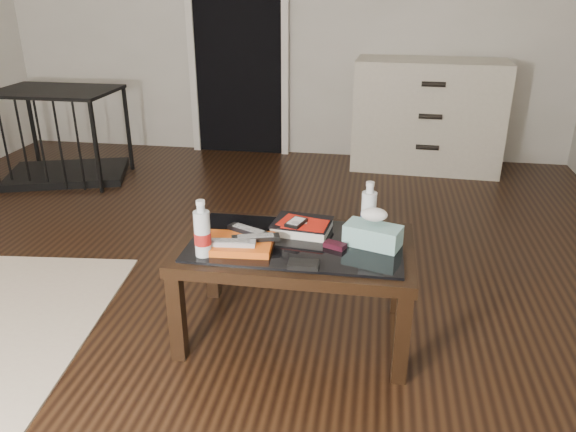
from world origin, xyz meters
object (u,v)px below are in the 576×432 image
(dresser, at_px, (428,115))
(textbook, at_px, (302,226))
(tissue_box, at_px, (373,235))
(coffee_table, at_px, (296,255))
(water_bottle_left, at_px, (202,228))
(water_bottle_right, at_px, (369,208))
(pet_crate, at_px, (64,150))

(dresser, bearing_deg, textbook, -103.12)
(tissue_box, bearing_deg, dresser, 99.19)
(coffee_table, relative_size, dresser, 0.82)
(dresser, relative_size, water_bottle_left, 5.14)
(water_bottle_right, bearing_deg, textbook, -174.27)
(coffee_table, xyz_separation_m, dresser, (0.72, 2.58, 0.05))
(coffee_table, bearing_deg, water_bottle_left, -152.41)
(dresser, height_order, water_bottle_left, dresser)
(pet_crate, bearing_deg, tissue_box, -54.45)
(dresser, relative_size, tissue_box, 5.32)
(dresser, bearing_deg, tissue_box, -95.92)
(dresser, bearing_deg, coffee_table, -102.69)
(dresser, height_order, tissue_box, dresser)
(water_bottle_right, bearing_deg, dresser, 80.29)
(dresser, xyz_separation_m, pet_crate, (-2.87, -0.73, -0.22))
(coffee_table, relative_size, water_bottle_right, 4.20)
(textbook, relative_size, water_bottle_left, 1.05)
(pet_crate, bearing_deg, coffee_table, -58.62)
(coffee_table, xyz_separation_m, water_bottle_right, (0.30, 0.14, 0.18))
(water_bottle_right, distance_m, tissue_box, 0.14)
(pet_crate, bearing_deg, dresser, -3.58)
(coffee_table, relative_size, pet_crate, 0.96)
(textbook, height_order, water_bottle_right, water_bottle_right)
(water_bottle_left, distance_m, tissue_box, 0.71)
(textbook, bearing_deg, dresser, 80.69)
(dresser, height_order, pet_crate, dresser)
(tissue_box, bearing_deg, water_bottle_left, -145.39)
(water_bottle_left, height_order, tissue_box, water_bottle_left)
(coffee_table, bearing_deg, water_bottle_right, 25.15)
(pet_crate, distance_m, water_bottle_right, 3.01)
(water_bottle_right, height_order, tissue_box, water_bottle_right)
(coffee_table, relative_size, textbook, 4.00)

